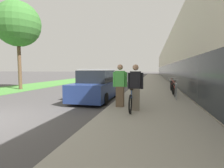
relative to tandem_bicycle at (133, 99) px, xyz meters
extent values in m
cube|color=gray|center=(0.80, 18.23, -0.44)|extent=(3.77, 70.00, 0.13)
cube|color=beige|center=(7.74, 26.23, 2.64)|extent=(10.00, 70.00, 6.29)
cube|color=#1E2328|center=(2.78, 26.23, 0.75)|extent=(0.10, 63.00, 2.20)
cube|color=#478438|center=(-11.10, 22.23, -0.48)|extent=(4.55, 70.00, 0.03)
torus|color=black|center=(0.00, 0.92, -0.03)|extent=(0.06, 0.69, 0.69)
torus|color=black|center=(0.00, -0.89, -0.03)|extent=(0.06, 0.69, 0.69)
cylinder|color=#2D56A8|center=(0.00, 0.01, 0.18)|extent=(0.04, 1.54, 0.04)
cylinder|color=#2D56A8|center=(0.00, -0.35, 0.08)|extent=(0.04, 0.92, 0.32)
cylinder|color=#2D56A8|center=(0.00, -0.57, 0.32)|extent=(0.03, 0.03, 0.28)
cube|color=black|center=(0.00, -0.57, 0.47)|extent=(0.11, 0.22, 0.05)
cylinder|color=#2D56A8|center=(0.00, 0.77, 0.33)|extent=(0.03, 0.03, 0.30)
cylinder|color=silver|center=(0.00, 0.77, 0.48)|extent=(0.52, 0.03, 0.03)
cube|color=#756B5B|center=(0.11, -0.31, 0.05)|extent=(0.32, 0.23, 0.85)
cube|color=black|center=(0.11, -0.31, 0.80)|extent=(0.40, 0.23, 0.65)
cylinder|color=black|center=(-0.14, -0.31, 0.76)|extent=(0.10, 0.10, 0.61)
cylinder|color=black|center=(0.36, -0.31, 0.76)|extent=(0.10, 0.10, 0.61)
sphere|color=tan|center=(0.11, -0.31, 1.27)|extent=(0.23, 0.23, 0.23)
cube|color=brown|center=(-0.58, 0.20, 0.06)|extent=(0.33, 0.24, 0.85)
cube|color=#4CB74C|center=(-0.58, 0.20, 0.81)|extent=(0.40, 0.24, 0.65)
cylinder|color=#4CB74C|center=(-0.83, 0.20, 0.78)|extent=(0.10, 0.10, 0.62)
cylinder|color=#4CB74C|center=(-0.33, 0.20, 0.78)|extent=(0.10, 0.10, 0.62)
sphere|color=tan|center=(-0.58, 0.20, 1.29)|extent=(0.23, 0.23, 0.23)
cylinder|color=gray|center=(1.94, 2.32, 0.04)|extent=(0.05, 0.05, 0.82)
cylinder|color=gray|center=(1.94, 2.87, 0.04)|extent=(0.05, 0.05, 0.82)
cylinder|color=gray|center=(1.94, 2.59, 0.45)|extent=(0.05, 0.55, 0.05)
torus|color=black|center=(1.98, 4.33, 0.00)|extent=(0.06, 0.75, 0.75)
torus|color=black|center=(1.98, 3.33, 0.00)|extent=(0.06, 0.75, 0.75)
cylinder|color=red|center=(1.98, 3.83, 0.23)|extent=(0.04, 0.85, 0.04)
cylinder|color=red|center=(1.98, 3.63, 0.12)|extent=(0.04, 0.52, 0.34)
cylinder|color=red|center=(1.98, 3.51, 0.38)|extent=(0.03, 0.03, 0.31)
cube|color=black|center=(1.98, 3.51, 0.54)|extent=(0.11, 0.22, 0.05)
cylinder|color=red|center=(1.98, 4.25, 0.39)|extent=(0.03, 0.03, 0.33)
cylinder|color=silver|center=(1.98, 4.25, 0.56)|extent=(0.52, 0.03, 0.03)
torus|color=black|center=(2.06, 6.42, 0.01)|extent=(0.06, 0.76, 0.76)
torus|color=black|center=(2.06, 5.42, 0.01)|extent=(0.06, 0.76, 0.76)
cylinder|color=red|center=(2.06, 5.92, 0.24)|extent=(0.04, 0.85, 0.04)
cylinder|color=red|center=(2.06, 5.72, 0.13)|extent=(0.04, 0.52, 0.34)
cylinder|color=red|center=(2.06, 5.60, 0.39)|extent=(0.03, 0.03, 0.31)
cube|color=black|center=(2.06, 5.60, 0.55)|extent=(0.11, 0.22, 0.05)
cylinder|color=red|center=(2.06, 6.34, 0.40)|extent=(0.03, 0.03, 0.33)
cylinder|color=silver|center=(2.06, 6.34, 0.57)|extent=(0.52, 0.03, 0.03)
cube|color=navy|center=(-2.28, 2.24, 0.07)|extent=(1.79, 4.37, 0.84)
cube|color=#1E2328|center=(-2.28, 2.24, 0.82)|extent=(1.54, 2.18, 0.64)
cylinder|color=silver|center=(-2.28, 2.72, 1.19)|extent=(1.91, 0.04, 0.04)
cylinder|color=silver|center=(-2.28, 1.76, 1.19)|extent=(1.91, 0.04, 0.04)
cylinder|color=black|center=(-3.10, 3.55, -0.20)|extent=(0.22, 0.60, 0.60)
cylinder|color=black|center=(-1.45, 3.55, -0.20)|extent=(0.22, 0.60, 0.60)
cylinder|color=black|center=(-3.10, 0.93, -0.20)|extent=(0.22, 0.60, 0.60)
cylinder|color=black|center=(-1.45, 0.93, -0.20)|extent=(0.22, 0.60, 0.60)
cylinder|color=brown|center=(-10.14, 5.54, 1.56)|extent=(0.28, 0.28, 4.13)
sphere|color=#38702D|center=(-10.14, 5.54, 4.91)|extent=(3.66, 3.66, 3.66)
camera|label=1|loc=(0.77, -6.96, 1.20)|focal=28.00mm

